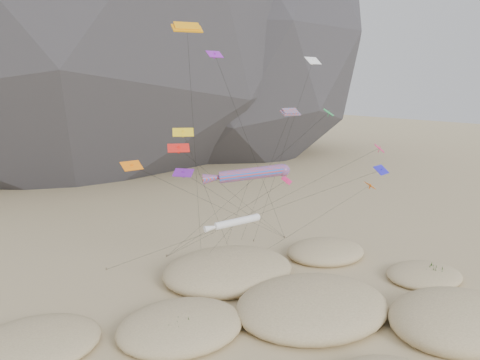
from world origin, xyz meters
The scene contains 9 objects.
ground centered at (0.00, 0.00, 0.00)m, with size 500.00×500.00×0.00m, color #CCB789.
dunes centered at (-0.95, 4.29, 0.74)m, with size 52.07×36.77×4.05m.
dune_grass centered at (-1.69, 4.48, 0.85)m, with size 42.60×28.56×1.55m.
kite_stakes centered at (2.01, 23.21, 0.15)m, with size 26.38×6.46×0.30m.
rainbow_tube_kite centered at (-0.75, 10.92, 13.28)m, with size 10.94×17.59×14.30m.
white_tube_kite centered at (-3.92, 8.66, 9.10)m, with size 6.34×13.81×9.71m.
orange_parafoil centered at (-5.70, 14.52, 27.65)m, with size 8.62×12.27×28.49m.
multi_parafoil centered at (4.41, 10.81, 19.26)m, with size 5.12×16.56×19.98m.
delta_kites centered at (4.08, 12.07, 15.91)m, with size 32.65×21.44×25.73m.
Camera 1 is at (-27.06, -28.97, 22.16)m, focal length 35.00 mm.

